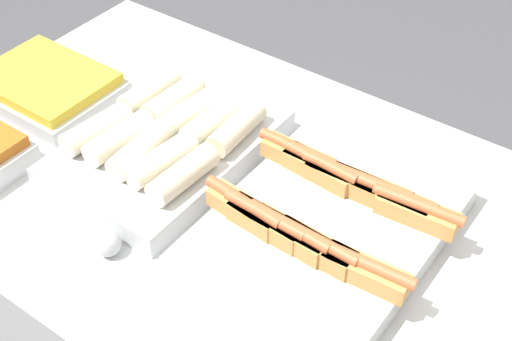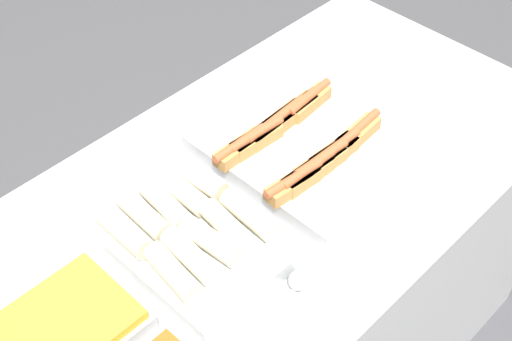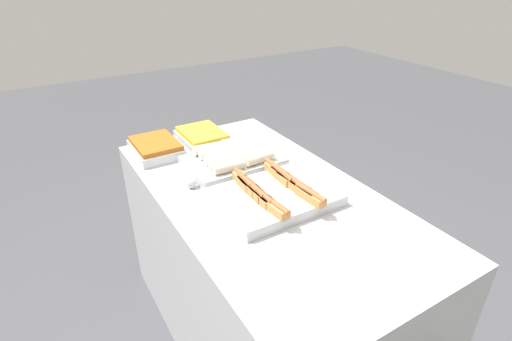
{
  "view_description": "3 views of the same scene",
  "coord_description": "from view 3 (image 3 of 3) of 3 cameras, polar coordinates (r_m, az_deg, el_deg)",
  "views": [
    {
      "loc": [
        0.51,
        -0.8,
        1.89
      ],
      "look_at": [
        -0.07,
        0.0,
        1.01
      ],
      "focal_mm": 50.0,
      "sensor_mm": 36.0,
      "label": 1
    },
    {
      "loc": [
        -0.92,
        -0.84,
        2.21
      ],
      "look_at": [
        -0.07,
        0.0,
        1.01
      ],
      "focal_mm": 50.0,
      "sensor_mm": 36.0,
      "label": 2
    },
    {
      "loc": [
        1.29,
        -0.82,
        1.86
      ],
      "look_at": [
        -0.07,
        0.0,
        1.01
      ],
      "focal_mm": 28.0,
      "sensor_mm": 36.0,
      "label": 3
    }
  ],
  "objects": [
    {
      "name": "ground_plane",
      "position": [
        2.41,
        0.91,
        -22.35
      ],
      "size": [
        12.0,
        12.0,
        0.0
      ],
      "primitive_type": "plane",
      "color": "#4C4C51"
    },
    {
      "name": "counter",
      "position": [
        2.07,
        1.01,
        -14.17
      ],
      "size": [
        1.65,
        0.87,
        0.93
      ],
      "color": "silver",
      "rests_on": "ground_plane"
    },
    {
      "name": "tray_hotdogs",
      "position": [
        1.71,
        2.82,
        -3.37
      ],
      "size": [
        0.42,
        0.49,
        0.1
      ],
      "color": "silver",
      "rests_on": "counter"
    },
    {
      "name": "tray_wraps",
      "position": [
        1.99,
        -3.28,
        1.62
      ],
      "size": [
        0.32,
        0.46,
        0.1
      ],
      "color": "silver",
      "rests_on": "counter"
    },
    {
      "name": "tray_side_front",
      "position": [
        2.2,
        -14.12,
        3.19
      ],
      "size": [
        0.3,
        0.23,
        0.07
      ],
      "color": "silver",
      "rests_on": "counter"
    },
    {
      "name": "tray_side_back",
      "position": [
        2.28,
        -7.69,
        4.74
      ],
      "size": [
        0.3,
        0.23,
        0.07
      ],
      "color": "silver",
      "rests_on": "counter"
    },
    {
      "name": "serving_spoon_near",
      "position": [
        1.86,
        -9.4,
        -1.67
      ],
      "size": [
        0.24,
        0.05,
        0.05
      ],
      "color": "#B2B5BA",
      "rests_on": "counter"
    }
  ]
}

